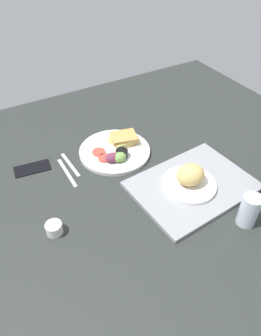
% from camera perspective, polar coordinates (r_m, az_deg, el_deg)
% --- Properties ---
extents(ground_plane, '(1.90, 1.50, 0.03)m').
position_cam_1_polar(ground_plane, '(1.30, 0.10, -0.77)').
color(ground_plane, '#282D2B').
extents(serving_tray, '(0.47, 0.36, 0.02)m').
position_cam_1_polar(serving_tray, '(1.23, 11.17, -3.15)').
color(serving_tray, gray).
rests_on(serving_tray, ground_plane).
extents(bread_plate_near, '(0.21, 0.21, 0.09)m').
position_cam_1_polar(bread_plate_near, '(1.20, 10.75, -1.96)').
color(bread_plate_near, white).
rests_on(bread_plate_near, serving_tray).
extents(plate_with_salad, '(0.31, 0.31, 0.05)m').
position_cam_1_polar(plate_with_salad, '(1.37, -2.59, 3.34)').
color(plate_with_salad, white).
rests_on(plate_with_salad, ground_plane).
extents(drinking_glass, '(0.06, 0.06, 0.12)m').
position_cam_1_polar(drinking_glass, '(1.12, 20.77, -7.23)').
color(drinking_glass, silver).
rests_on(drinking_glass, ground_plane).
extents(espresso_cup, '(0.06, 0.06, 0.04)m').
position_cam_1_polar(espresso_cup, '(1.09, -13.74, -10.63)').
color(espresso_cup, silver).
rests_on(espresso_cup, ground_plane).
extents(fork, '(0.02, 0.17, 0.01)m').
position_cam_1_polar(fork, '(1.33, -10.91, 0.64)').
color(fork, '#B7B7BC').
rests_on(fork, ground_plane).
extents(knife, '(0.01, 0.19, 0.01)m').
position_cam_1_polar(knife, '(1.30, -11.49, -0.79)').
color(knife, '#B7B7BC').
rests_on(knife, ground_plane).
extents(cell_phone, '(0.15, 0.09, 0.01)m').
position_cam_1_polar(cell_phone, '(1.35, -17.46, 0.01)').
color(cell_phone, black).
rests_on(cell_phone, ground_plane).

